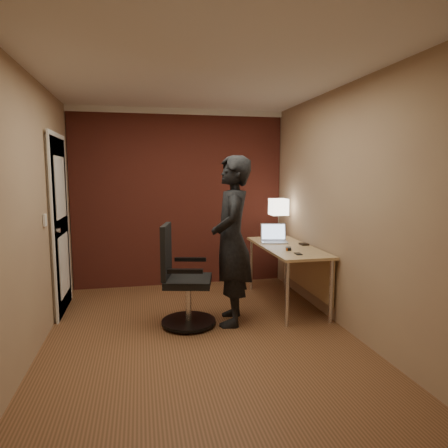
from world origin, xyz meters
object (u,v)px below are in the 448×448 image
at_px(laptop, 274,237).
at_px(phone, 298,254).
at_px(mouse, 288,249).
at_px(person, 232,241).
at_px(desk, 292,256).
at_px(wallet, 304,244).
at_px(office_chair, 182,282).
at_px(desk_lamp, 279,207).

bearing_deg(laptop, phone, -89.60).
height_order(mouse, person, person).
height_order(desk, phone, phone).
bearing_deg(wallet, office_chair, -163.81).
xyz_separation_m(desk, person, (-0.87, -0.45, 0.30)).
relative_size(mouse, wallet, 0.91).
bearing_deg(laptop, person, -133.96).
bearing_deg(person, phone, 99.28).
relative_size(desk, laptop, 4.03).
bearing_deg(phone, office_chair, -179.60).
height_order(wallet, person, person).
xyz_separation_m(desk_lamp, mouse, (-0.18, -0.86, -0.40)).
bearing_deg(office_chair, phone, -2.70).
height_order(mouse, phone, mouse).
bearing_deg(mouse, office_chair, -153.07).
height_order(desk, desk_lamp, desk_lamp).
distance_m(desk_lamp, person, 1.41).
distance_m(mouse, phone, 0.25).
height_order(laptop, mouse, laptop).
xyz_separation_m(desk, desk_lamp, (0.03, 0.61, 0.55)).
bearing_deg(phone, desk, 78.52).
xyz_separation_m(wallet, office_chair, (-1.56, -0.45, -0.27)).
height_order(laptop, wallet, laptop).
distance_m(desk, mouse, 0.32).
relative_size(phone, office_chair, 0.11).
distance_m(laptop, wallet, 0.42).
xyz_separation_m(laptop, wallet, (0.29, -0.29, -0.05)).
bearing_deg(desk, mouse, -120.85).
bearing_deg(laptop, office_chair, -149.58).
xyz_separation_m(mouse, phone, (0.02, -0.25, -0.01)).
bearing_deg(phone, mouse, 97.67).
relative_size(desk_lamp, mouse, 5.35).
height_order(office_chair, person, person).
height_order(desk, person, person).
height_order(desk_lamp, office_chair, desk_lamp).
relative_size(laptop, mouse, 3.72).
bearing_deg(mouse, desk, 77.64).
xyz_separation_m(desk_lamp, person, (-0.90, -1.06, -0.25)).
height_order(phone, wallet, wallet).
bearing_deg(person, office_chair, -78.83).
relative_size(laptop, person, 0.21).
bearing_deg(phone, person, 179.60).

